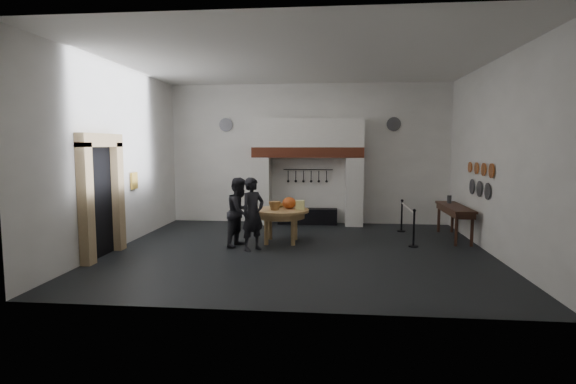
# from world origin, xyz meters

# --- Properties ---
(floor) EXTENTS (9.00, 8.00, 0.02)m
(floor) POSITION_xyz_m (0.00, 0.00, 0.00)
(floor) COLOR black
(floor) RESTS_ON ground
(ceiling) EXTENTS (9.00, 8.00, 0.02)m
(ceiling) POSITION_xyz_m (0.00, 0.00, 4.50)
(ceiling) COLOR silver
(ceiling) RESTS_ON wall_back
(wall_back) EXTENTS (9.00, 0.02, 4.50)m
(wall_back) POSITION_xyz_m (0.00, 4.00, 2.25)
(wall_back) COLOR white
(wall_back) RESTS_ON floor
(wall_front) EXTENTS (9.00, 0.02, 4.50)m
(wall_front) POSITION_xyz_m (0.00, -4.00, 2.25)
(wall_front) COLOR white
(wall_front) RESTS_ON floor
(wall_left) EXTENTS (0.02, 8.00, 4.50)m
(wall_left) POSITION_xyz_m (-4.50, 0.00, 2.25)
(wall_left) COLOR white
(wall_left) RESTS_ON floor
(wall_right) EXTENTS (0.02, 8.00, 4.50)m
(wall_right) POSITION_xyz_m (4.50, 0.00, 2.25)
(wall_right) COLOR white
(wall_right) RESTS_ON floor
(chimney_pier_left) EXTENTS (0.55, 0.70, 2.15)m
(chimney_pier_left) POSITION_xyz_m (-1.48, 3.65, 1.07)
(chimney_pier_left) COLOR silver
(chimney_pier_left) RESTS_ON floor
(chimney_pier_right) EXTENTS (0.55, 0.70, 2.15)m
(chimney_pier_right) POSITION_xyz_m (1.48, 3.65, 1.07)
(chimney_pier_right) COLOR silver
(chimney_pier_right) RESTS_ON floor
(hearth_brick_band) EXTENTS (3.50, 0.72, 0.32)m
(hearth_brick_band) POSITION_xyz_m (0.00, 3.65, 2.31)
(hearth_brick_band) COLOR #9E442B
(hearth_brick_band) RESTS_ON chimney_pier_left
(chimney_hood) EXTENTS (3.50, 0.70, 0.90)m
(chimney_hood) POSITION_xyz_m (0.00, 3.65, 2.92)
(chimney_hood) COLOR silver
(chimney_hood) RESTS_ON hearth_brick_band
(iron_range) EXTENTS (1.90, 0.45, 0.50)m
(iron_range) POSITION_xyz_m (0.00, 3.72, 0.25)
(iron_range) COLOR black
(iron_range) RESTS_ON floor
(utensil_rail) EXTENTS (1.60, 0.02, 0.02)m
(utensil_rail) POSITION_xyz_m (0.00, 3.92, 1.75)
(utensil_rail) COLOR black
(utensil_rail) RESTS_ON wall_back
(door_recess) EXTENTS (0.04, 1.10, 2.50)m
(door_recess) POSITION_xyz_m (-4.47, -1.00, 1.25)
(door_recess) COLOR black
(door_recess) RESTS_ON floor
(door_jamb_near) EXTENTS (0.22, 0.30, 2.60)m
(door_jamb_near) POSITION_xyz_m (-4.38, -1.70, 1.30)
(door_jamb_near) COLOR tan
(door_jamb_near) RESTS_ON floor
(door_jamb_far) EXTENTS (0.22, 0.30, 2.60)m
(door_jamb_far) POSITION_xyz_m (-4.38, -0.30, 1.30)
(door_jamb_far) COLOR tan
(door_jamb_far) RESTS_ON floor
(door_lintel) EXTENTS (0.22, 1.70, 0.30)m
(door_lintel) POSITION_xyz_m (-4.38, -1.00, 2.65)
(door_lintel) COLOR tan
(door_lintel) RESTS_ON door_jamb_near
(wall_plaque) EXTENTS (0.05, 0.34, 0.44)m
(wall_plaque) POSITION_xyz_m (-4.45, 0.80, 1.60)
(wall_plaque) COLOR gold
(wall_plaque) RESTS_ON wall_left
(work_table) EXTENTS (1.58, 1.58, 0.07)m
(work_table) POSITION_xyz_m (-0.54, 0.91, 0.84)
(work_table) COLOR tan
(work_table) RESTS_ON floor
(pumpkin) EXTENTS (0.36, 0.36, 0.31)m
(pumpkin) POSITION_xyz_m (-0.34, 1.01, 1.03)
(pumpkin) COLOR orange
(pumpkin) RESTS_ON work_table
(cheese_block_big) EXTENTS (0.22, 0.22, 0.24)m
(cheese_block_big) POSITION_xyz_m (-0.04, 0.86, 0.99)
(cheese_block_big) COLOR #E2DE87
(cheese_block_big) RESTS_ON work_table
(cheese_block_small) EXTENTS (0.18, 0.18, 0.20)m
(cheese_block_small) POSITION_xyz_m (-0.06, 1.16, 0.97)
(cheese_block_small) COLOR #E0E287
(cheese_block_small) RESTS_ON work_table
(wicker_basket) EXTENTS (0.35, 0.35, 0.22)m
(wicker_basket) POSITION_xyz_m (-0.69, 0.76, 0.98)
(wicker_basket) COLOR #956036
(wicker_basket) RESTS_ON work_table
(bread_loaf) EXTENTS (0.31, 0.18, 0.13)m
(bread_loaf) POSITION_xyz_m (-0.64, 1.26, 0.94)
(bread_loaf) COLOR olive
(bread_loaf) RESTS_ON work_table
(visitor_near) EXTENTS (0.75, 0.76, 1.77)m
(visitor_near) POSITION_xyz_m (-1.11, -0.03, 0.88)
(visitor_near) COLOR black
(visitor_near) RESTS_ON floor
(visitor_far) EXTENTS (0.89, 1.01, 1.74)m
(visitor_far) POSITION_xyz_m (-1.51, 0.37, 0.87)
(visitor_far) COLOR black
(visitor_far) RESTS_ON floor
(side_table) EXTENTS (0.55, 2.20, 0.06)m
(side_table) POSITION_xyz_m (4.10, 1.83, 0.87)
(side_table) COLOR #3C2116
(side_table) RESTS_ON floor
(pewter_jug) EXTENTS (0.12, 0.12, 0.22)m
(pewter_jug) POSITION_xyz_m (4.10, 2.43, 1.01)
(pewter_jug) COLOR #47474C
(pewter_jug) RESTS_ON side_table
(copper_pan_a) EXTENTS (0.03, 0.34, 0.34)m
(copper_pan_a) POSITION_xyz_m (4.46, 0.20, 1.95)
(copper_pan_a) COLOR #C6662D
(copper_pan_a) RESTS_ON wall_right
(copper_pan_b) EXTENTS (0.03, 0.32, 0.32)m
(copper_pan_b) POSITION_xyz_m (4.46, 0.75, 1.95)
(copper_pan_b) COLOR #C6662D
(copper_pan_b) RESTS_ON wall_right
(copper_pan_c) EXTENTS (0.03, 0.30, 0.30)m
(copper_pan_c) POSITION_xyz_m (4.46, 1.30, 1.95)
(copper_pan_c) COLOR #C6662D
(copper_pan_c) RESTS_ON wall_right
(copper_pan_d) EXTENTS (0.03, 0.28, 0.28)m
(copper_pan_d) POSITION_xyz_m (4.46, 1.85, 1.95)
(copper_pan_d) COLOR #C6662D
(copper_pan_d) RESTS_ON wall_right
(pewter_plate_left) EXTENTS (0.03, 0.40, 0.40)m
(pewter_plate_left) POSITION_xyz_m (4.46, 0.40, 1.45)
(pewter_plate_left) COLOR #4C4C51
(pewter_plate_left) RESTS_ON wall_right
(pewter_plate_mid) EXTENTS (0.03, 0.40, 0.40)m
(pewter_plate_mid) POSITION_xyz_m (4.46, 1.00, 1.45)
(pewter_plate_mid) COLOR #4C4C51
(pewter_plate_mid) RESTS_ON wall_right
(pewter_plate_right) EXTENTS (0.03, 0.40, 0.40)m
(pewter_plate_right) POSITION_xyz_m (4.46, 1.60, 1.45)
(pewter_plate_right) COLOR #4C4C51
(pewter_plate_right) RESTS_ON wall_right
(pewter_plate_back_left) EXTENTS (0.44, 0.03, 0.44)m
(pewter_plate_back_left) POSITION_xyz_m (-2.70, 3.96, 3.20)
(pewter_plate_back_left) COLOR #4C4C51
(pewter_plate_back_left) RESTS_ON wall_back
(pewter_plate_back_right) EXTENTS (0.44, 0.03, 0.44)m
(pewter_plate_back_right) POSITION_xyz_m (2.70, 3.96, 3.20)
(pewter_plate_back_right) COLOR #4C4C51
(pewter_plate_back_right) RESTS_ON wall_back
(barrier_post_near) EXTENTS (0.05, 0.05, 0.90)m
(barrier_post_near) POSITION_xyz_m (2.83, 0.71, 0.45)
(barrier_post_near) COLOR black
(barrier_post_near) RESTS_ON floor
(barrier_post_far) EXTENTS (0.05, 0.05, 0.90)m
(barrier_post_far) POSITION_xyz_m (2.83, 2.71, 0.45)
(barrier_post_far) COLOR black
(barrier_post_far) RESTS_ON floor
(barrier_rope) EXTENTS (0.04, 2.00, 0.04)m
(barrier_rope) POSITION_xyz_m (2.83, 1.71, 0.85)
(barrier_rope) COLOR silver
(barrier_rope) RESTS_ON barrier_post_near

